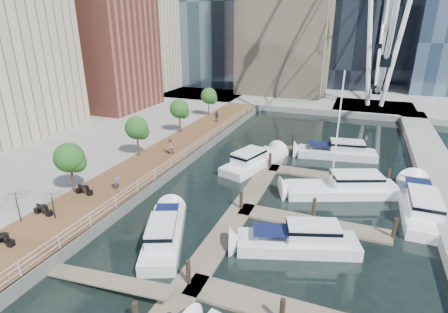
% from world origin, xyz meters
% --- Properties ---
extents(ground, '(520.00, 520.00, 0.00)m').
position_xyz_m(ground, '(0.00, 0.00, 0.00)').
color(ground, black).
rests_on(ground, ground).
extents(boardwalk, '(6.00, 60.00, 1.00)m').
position_xyz_m(boardwalk, '(-9.00, 15.00, 0.50)').
color(boardwalk, brown).
rests_on(boardwalk, ground).
extents(seawall, '(0.25, 60.00, 1.00)m').
position_xyz_m(seawall, '(-6.00, 15.00, 0.50)').
color(seawall, '#595954').
rests_on(seawall, ground).
extents(land_far, '(200.00, 114.00, 1.00)m').
position_xyz_m(land_far, '(0.00, 102.00, 0.50)').
color(land_far, gray).
rests_on(land_far, ground).
extents(breakwater, '(4.00, 60.00, 1.00)m').
position_xyz_m(breakwater, '(20.00, 20.00, 0.50)').
color(breakwater, gray).
rests_on(breakwater, ground).
extents(pier, '(14.00, 12.00, 1.00)m').
position_xyz_m(pier, '(14.00, 52.00, 0.50)').
color(pier, gray).
rests_on(pier, ground).
extents(railing, '(0.10, 60.00, 1.05)m').
position_xyz_m(railing, '(-6.10, 15.00, 1.52)').
color(railing, white).
rests_on(railing, boardwalk).
extents(floating_docks, '(16.00, 34.00, 2.60)m').
position_xyz_m(floating_docks, '(7.97, 9.98, 0.49)').
color(floating_docks, '#6D6051').
rests_on(floating_docks, ground).
extents(midrise_condos, '(19.00, 67.00, 28.00)m').
position_xyz_m(midrise_condos, '(-33.57, 26.82, 13.42)').
color(midrise_condos, '#BCAD8E').
rests_on(midrise_condos, ground).
extents(street_trees, '(2.60, 42.60, 4.60)m').
position_xyz_m(street_trees, '(-11.40, 14.00, 4.29)').
color(street_trees, '#3F2B1C').
rests_on(street_trees, ground).
extents(cafe_tables, '(2.50, 13.70, 0.74)m').
position_xyz_m(cafe_tables, '(-10.40, -2.00, 1.37)').
color(cafe_tables, black).
rests_on(cafe_tables, ground).
extents(yacht_foreground, '(9.66, 5.31, 2.15)m').
position_xyz_m(yacht_foreground, '(8.54, 4.10, 0.00)').
color(yacht_foreground, silver).
rests_on(yacht_foreground, ground).
extents(pedestrian_near, '(0.66, 0.67, 1.55)m').
position_xyz_m(pedestrian_near, '(-8.13, 5.79, 1.77)').
color(pedestrian_near, '#545570').
rests_on(pedestrian_near, boardwalk).
extents(pedestrian_mid, '(0.94, 1.10, 1.98)m').
position_xyz_m(pedestrian_mid, '(-8.28, 15.68, 1.99)').
color(pedestrian_mid, '#946F66').
rests_on(pedestrian_mid, boardwalk).
extents(pedestrian_far, '(1.07, 0.52, 1.78)m').
position_xyz_m(pedestrian_far, '(-8.73, 30.95, 1.89)').
color(pedestrian_far, '#2D3238').
rests_on(pedestrian_far, boardwalk).
extents(moored_yachts, '(22.59, 35.12, 11.50)m').
position_xyz_m(moored_yachts, '(9.66, 12.90, 0.00)').
color(moored_yachts, white).
rests_on(moored_yachts, ground).
extents(cafe_seating, '(5.06, 7.75, 2.51)m').
position_xyz_m(cafe_seating, '(-10.82, -2.17, 2.16)').
color(cafe_seating, '#0F3910').
rests_on(cafe_seating, ground).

